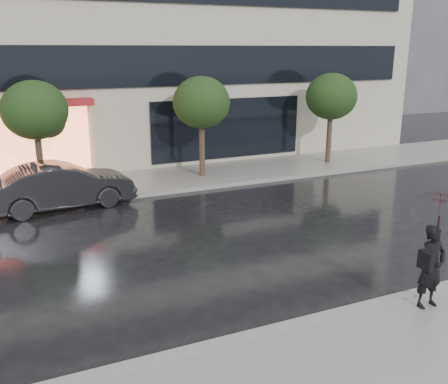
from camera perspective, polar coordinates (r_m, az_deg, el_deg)
ground at (r=10.19m, az=2.91°, el=-13.21°), size 120.00×120.00×0.00m
sidewalk_far at (r=19.23m, az=-11.09°, el=0.96°), size 60.00×3.50×0.12m
curb_near at (r=9.40m, az=5.79°, el=-15.51°), size 60.00×0.25×0.14m
curb_far at (r=17.59m, az=-9.76°, el=-0.36°), size 60.00×0.25×0.14m
bg_building_right at (r=46.93m, az=16.69°, el=19.15°), size 12.00×12.00×16.00m
tree_mid_west at (r=18.07m, az=-20.61°, el=8.54°), size 2.20×2.20×3.99m
tree_mid_east at (r=19.40m, az=-2.46°, el=9.99°), size 2.20×2.20×3.99m
tree_far_east at (r=22.32m, az=12.24°, el=10.44°), size 2.20×2.20×3.99m
parked_car at (r=16.80m, az=-18.04°, el=0.67°), size 4.64×2.04×1.48m
pedestrian_with_umbrella at (r=10.24m, az=23.13°, el=-4.44°), size 0.93×0.94×2.31m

